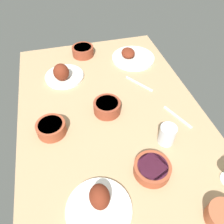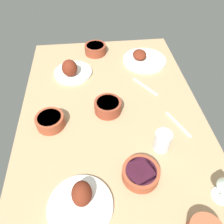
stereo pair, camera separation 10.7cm
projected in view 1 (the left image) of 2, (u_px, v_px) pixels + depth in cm
name	position (u px, v px, depth cm)	size (l,w,h in cm)	color
dining_table	(112.00, 117.00, 110.51)	(140.00, 90.00, 4.00)	tan
plate_far_side	(132.00, 57.00, 140.80)	(26.79, 26.79, 6.81)	white
plate_near_viewer	(99.00, 205.00, 76.86)	(23.29, 23.29, 9.48)	white
plate_center_main	(63.00, 74.00, 125.54)	(22.11, 22.11, 10.94)	white
bowl_cream	(83.00, 51.00, 142.78)	(13.68, 13.68, 5.97)	brown
bowl_pasta	(107.00, 107.00, 108.23)	(13.28, 13.28, 6.10)	brown
bowl_onions	(152.00, 169.00, 86.36)	(14.55, 14.55, 4.53)	brown
bowl_sauce	(224.00, 216.00, 73.71)	(11.22, 11.22, 5.65)	#A35133
bowl_soup	(51.00, 128.00, 99.62)	(13.19, 13.19, 5.55)	brown
water_tumbler	(167.00, 135.00, 94.85)	(7.08, 7.08, 9.37)	silver
fork_loose	(139.00, 84.00, 124.55)	(18.41, 0.90, 0.80)	silver
spoon_loose	(177.00, 117.00, 107.52)	(17.33, 0.90, 0.80)	silver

